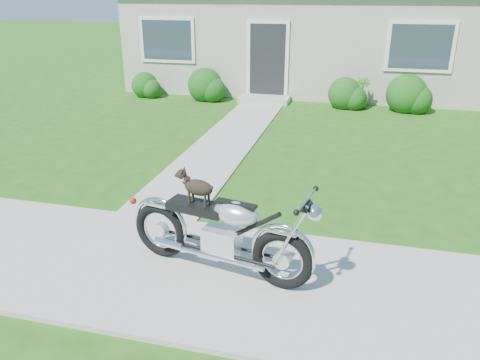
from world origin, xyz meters
The scene contains 8 objects.
ground centered at (0.00, 0.00, 0.00)m, with size 80.00×80.00×0.00m, color #235114.
sidewalk centered at (0.00, 0.00, 0.02)m, with size 24.00×2.20×0.04m, color #9E9B93.
walkway centered at (-1.50, 5.00, 0.01)m, with size 1.20×8.00×0.03m, color #9E9B93.
house centered at (0.00, 11.99, 2.16)m, with size 12.60×7.03×4.50m.
shrub_row centered at (0.50, 8.50, 0.41)m, with size 10.84×1.04×1.04m.
potted_plant_left centered at (-3.28, 8.55, 0.40)m, with size 0.73×0.63×0.81m, color #1B5416.
potted_plant_right centered at (1.13, 8.55, 0.40)m, with size 0.45×0.45×0.81m, color #31661C.
motorcycle_with_dog centered at (-0.21, 0.02, 0.54)m, with size 2.21×0.74×1.14m.
Camera 1 is at (1.09, -4.23, 2.95)m, focal length 35.00 mm.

